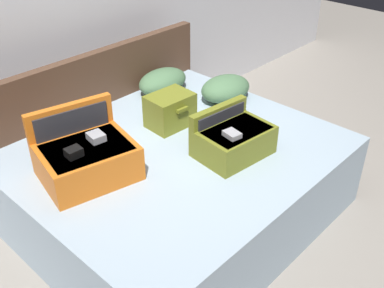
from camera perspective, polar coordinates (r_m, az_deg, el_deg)
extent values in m
plane|color=gray|center=(3.24, 3.51, -11.62)|extent=(12.00, 12.00, 0.00)
cube|color=silver|center=(3.73, -16.36, 16.34)|extent=(8.00, 0.10, 2.60)
cube|color=#99ADBC|center=(3.27, -1.70, -4.77)|extent=(2.08, 1.77, 0.56)
cube|color=#4C3323|center=(3.76, -11.85, 3.83)|extent=(2.12, 0.08, 0.99)
cube|color=#D16619|center=(2.85, -12.71, -2.27)|extent=(0.63, 0.52, 0.22)
cube|color=#28282D|center=(2.83, -12.79, -1.71)|extent=(0.55, 0.46, 0.16)
cube|color=black|center=(2.71, -14.47, -1.06)|extent=(0.10, 0.08, 0.06)
cube|color=#99999E|center=(2.83, -11.82, 0.83)|extent=(0.10, 0.12, 0.05)
cube|color=#D16619|center=(2.98, -14.63, 1.29)|extent=(0.55, 0.17, 0.41)
cube|color=#28282D|center=(2.96, -14.43, 1.06)|extent=(0.46, 0.12, 0.35)
cube|color=olive|center=(3.00, 5.51, 0.14)|extent=(0.50, 0.35, 0.20)
cube|color=#28282D|center=(2.99, 5.54, 0.62)|extent=(0.44, 0.31, 0.14)
cube|color=#99999E|center=(2.87, 4.99, 1.16)|extent=(0.10, 0.12, 0.04)
cube|color=olive|center=(3.08, 3.25, 2.26)|extent=(0.48, 0.10, 0.30)
cube|color=#28282D|center=(3.06, 3.66, 2.03)|extent=(0.40, 0.06, 0.25)
cube|color=olive|center=(3.35, -2.74, 3.70)|extent=(0.33, 0.25, 0.18)
cube|color=#28282D|center=(3.34, -2.75, 4.10)|extent=(0.29, 0.22, 0.12)
cube|color=black|center=(3.25, -3.19, 4.78)|extent=(0.10, 0.09, 0.04)
cube|color=#1E33A5|center=(3.34, -2.43, 5.75)|extent=(0.11, 0.07, 0.05)
cube|color=olive|center=(3.29, -2.79, 5.57)|extent=(0.33, 0.25, 0.07)
cube|color=olive|center=(3.22, -1.21, 4.27)|extent=(0.10, 0.03, 0.02)
ellipsoid|color=#4C724C|center=(3.72, 4.19, 6.88)|extent=(0.48, 0.38, 0.20)
ellipsoid|color=#4C724C|center=(3.84, -3.66, 7.78)|extent=(0.46, 0.31, 0.20)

